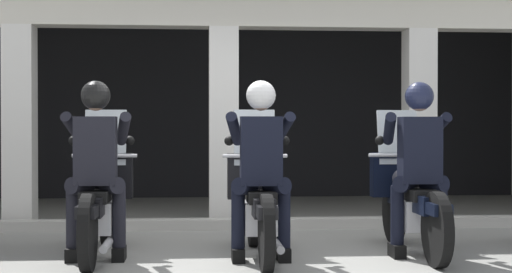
% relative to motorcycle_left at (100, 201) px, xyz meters
% --- Properties ---
extents(ground_plane, '(80.00, 80.00, 0.00)m').
position_rel_motorcycle_left_xyz_m(ground_plane, '(1.44, 2.96, -0.50)').
color(ground_plane, gray).
extents(station_building, '(10.78, 4.20, 2.98)m').
position_rel_motorcycle_left_xyz_m(station_building, '(1.21, 4.27, 1.41)').
color(station_building, black).
rests_on(station_building, ground).
extents(kerb_strip, '(10.28, 0.24, 0.12)m').
position_rel_motorcycle_left_xyz_m(kerb_strip, '(1.21, 1.69, -0.44)').
color(kerb_strip, '#B7B5AD').
rests_on(kerb_strip, ground).
extents(motorcycle_left, '(0.62, 2.04, 1.35)m').
position_rel_motorcycle_left_xyz_m(motorcycle_left, '(0.00, 0.00, 0.00)').
color(motorcycle_left, black).
rests_on(motorcycle_left, ground).
extents(police_officer_left, '(0.63, 0.61, 1.58)m').
position_rel_motorcycle_left_xyz_m(police_officer_left, '(-0.00, -0.28, 0.44)').
color(police_officer_left, black).
rests_on(police_officer_left, ground).
extents(motorcycle_center, '(0.62, 2.04, 1.35)m').
position_rel_motorcycle_left_xyz_m(motorcycle_center, '(1.44, -0.14, 0.00)').
color(motorcycle_center, black).
rests_on(motorcycle_center, ground).
extents(police_officer_center, '(0.63, 0.61, 1.58)m').
position_rel_motorcycle_left_xyz_m(police_officer_center, '(1.44, -0.43, 0.44)').
color(police_officer_center, black).
rests_on(police_officer_center, ground).
extents(motorcycle_right, '(0.62, 2.04, 1.35)m').
position_rel_motorcycle_left_xyz_m(motorcycle_right, '(2.89, -0.04, 0.00)').
color(motorcycle_right, black).
rests_on(motorcycle_right, ground).
extents(police_officer_right, '(0.63, 0.61, 1.58)m').
position_rel_motorcycle_left_xyz_m(police_officer_right, '(2.89, -0.32, 0.44)').
color(police_officer_right, black).
rests_on(police_officer_right, ground).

